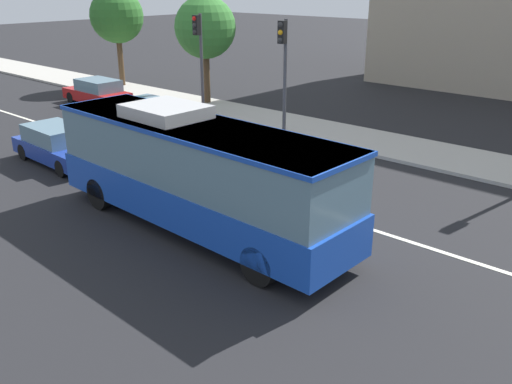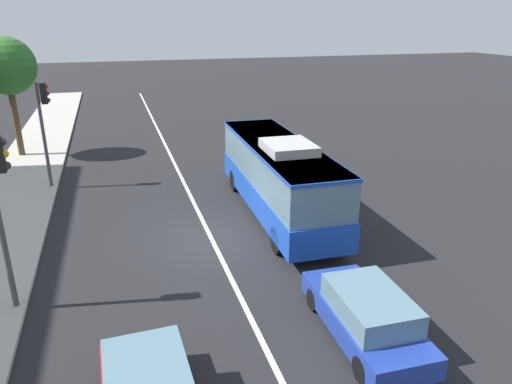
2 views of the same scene
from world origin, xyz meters
name	(u,v)px [view 1 (image 1 of 2)]	position (x,y,z in m)	size (l,w,h in m)	color
ground_plane	(237,186)	(0.00, 0.00, 0.00)	(160.00, 160.00, 0.00)	black
sidewalk_kerb	(356,139)	(0.00, 7.89, 0.07)	(80.00, 3.55, 0.14)	#B2ADA3
lane_centre_line	(237,186)	(0.00, 0.00, 0.01)	(76.00, 0.16, 0.01)	silver
transit_bus	(196,169)	(1.50, -3.24, 1.81)	(10.06, 2.75, 3.46)	#1947B7
sedan_red	(97,92)	(-15.24, 4.52, 0.72)	(4.52, 1.86, 1.46)	#B21919
sedan_red_ahead	(150,114)	(-8.55, 3.02, 0.72)	(4.56, 1.95, 1.46)	#B21919
sedan_blue	(59,145)	(-7.07, -2.64, 0.72)	(4.55, 1.93, 1.46)	#1E3899
traffic_light_mid_block	(283,58)	(-2.95, 6.23, 3.56)	(0.35, 0.62, 5.20)	#47474C
traffic_light_far_corner	(199,47)	(-8.65, 6.50, 3.56)	(0.34, 0.62, 5.20)	#47474C
street_tree_kerbside_centre	(117,16)	(-18.77, 8.77, 4.56)	(3.43, 3.43, 6.30)	#4C3823
street_tree_kerbside_right	(205,28)	(-10.48, 8.70, 4.28)	(3.40, 3.40, 6.01)	#4C3823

